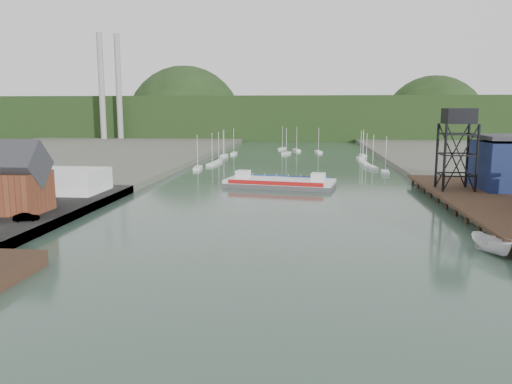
% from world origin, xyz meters
% --- Properties ---
extents(ground, '(600.00, 600.00, 0.00)m').
position_xyz_m(ground, '(0.00, 0.00, 0.00)').
color(ground, '#2B4437').
rests_on(ground, ground).
extents(east_pier, '(14.00, 70.00, 2.45)m').
position_xyz_m(east_pier, '(37.00, 45.00, 1.90)').
color(east_pier, black).
rests_on(east_pier, ground).
extents(harbor_building, '(12.20, 8.20, 8.90)m').
position_xyz_m(harbor_building, '(-42.00, 30.00, 6.09)').
color(harbor_building, '#592719').
rests_on(harbor_building, west_quay).
extents(white_shed, '(18.00, 12.00, 4.50)m').
position_xyz_m(white_shed, '(-44.00, 50.00, 3.85)').
color(white_shed, silver).
rests_on(white_shed, west_quay).
extents(lift_tower, '(6.50, 6.50, 16.00)m').
position_xyz_m(lift_tower, '(35.00, 58.00, 15.65)').
color(lift_tower, black).
rests_on(lift_tower, east_pier).
extents(marina_sailboats, '(57.71, 92.65, 0.90)m').
position_xyz_m(marina_sailboats, '(0.08, 138.46, 0.35)').
color(marina_sailboats, silver).
rests_on(marina_sailboats, ground).
extents(smokestacks, '(11.20, 8.20, 60.00)m').
position_xyz_m(smokestacks, '(-106.00, 232.50, 30.00)').
color(smokestacks, gray).
rests_on(smokestacks, ground).
extents(distant_hills, '(500.00, 120.00, 80.00)m').
position_xyz_m(distant_hills, '(-3.98, 301.35, 10.38)').
color(distant_hills, black).
rests_on(distant_hills, ground).
extents(chain_ferry, '(26.39, 14.24, 3.60)m').
position_xyz_m(chain_ferry, '(-0.68, 71.27, 1.03)').
color(chain_ferry, '#474649').
rests_on(chain_ferry, ground).
extents(motorboat, '(4.88, 6.98, 2.53)m').
position_xyz_m(motorboat, '(28.83, 18.89, 1.26)').
color(motorboat, silver).
rests_on(motorboat, ground).
extents(car_west_b, '(3.74, 2.28, 1.16)m').
position_xyz_m(car_west_b, '(-35.43, 24.00, 2.18)').
color(car_west_b, '#999999').
rests_on(car_west_b, west_quay).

